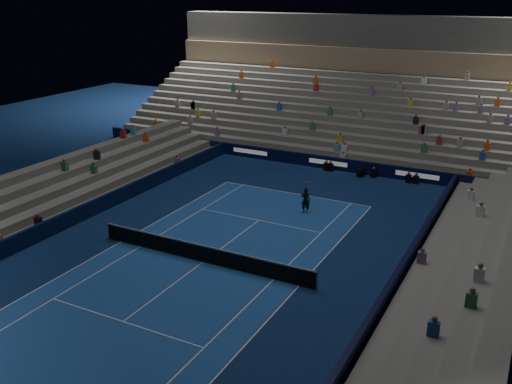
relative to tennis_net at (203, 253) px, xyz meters
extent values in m
plane|color=#0C204C|center=(0.00, 0.00, -0.50)|extent=(90.00, 90.00, 0.00)
cube|color=#1B4999|center=(0.00, 0.00, -0.50)|extent=(10.97, 23.77, 0.01)
cube|color=black|center=(0.00, 18.50, 0.00)|extent=(44.00, 0.25, 1.00)
cube|color=black|center=(9.70, 0.00, 0.00)|extent=(0.25, 37.00, 1.00)
cube|color=black|center=(-9.70, 0.00, 0.00)|extent=(0.25, 37.00, 1.00)
cube|color=slate|center=(0.00, 19.50, -0.25)|extent=(44.00, 1.00, 0.50)
cube|color=slate|center=(0.00, 20.50, 0.00)|extent=(44.00, 1.00, 1.00)
cube|color=slate|center=(0.00, 21.50, 0.25)|extent=(44.00, 1.00, 1.50)
cube|color=slate|center=(0.00, 22.50, 0.50)|extent=(44.00, 1.00, 2.00)
cube|color=slate|center=(0.00, 23.50, 0.75)|extent=(44.00, 1.00, 2.50)
cube|color=slate|center=(0.00, 24.50, 1.00)|extent=(44.00, 1.00, 3.00)
cube|color=slate|center=(0.00, 25.50, 1.25)|extent=(44.00, 1.00, 3.50)
cube|color=slate|center=(0.00, 26.50, 1.50)|extent=(44.00, 1.00, 4.00)
cube|color=slate|center=(0.00, 27.50, 1.75)|extent=(44.00, 1.00, 4.50)
cube|color=slate|center=(0.00, 28.50, 2.00)|extent=(44.00, 1.00, 5.00)
cube|color=slate|center=(0.00, 29.50, 2.25)|extent=(44.00, 1.00, 5.50)
cube|color=slate|center=(0.00, 30.50, 2.50)|extent=(44.00, 1.00, 6.00)
cube|color=#887254|center=(0.00, 31.60, 6.60)|extent=(44.00, 0.60, 2.20)
cube|color=#474744|center=(0.00, 33.00, 9.20)|extent=(44.00, 2.40, 3.00)
cube|color=slate|center=(10.50, 0.00, -0.25)|extent=(1.00, 37.00, 0.50)
cube|color=slate|center=(11.50, 0.00, 0.00)|extent=(1.00, 37.00, 1.00)
cube|color=slate|center=(12.50, 0.00, 0.25)|extent=(1.00, 37.00, 1.50)
cube|color=slate|center=(13.50, 0.00, 0.50)|extent=(1.00, 37.00, 2.00)
cube|color=slate|center=(14.50, 0.00, 0.75)|extent=(1.00, 37.00, 2.50)
cube|color=slate|center=(-10.50, 0.00, -0.25)|extent=(1.00, 37.00, 0.50)
cube|color=slate|center=(-11.50, 0.00, 0.00)|extent=(1.00, 37.00, 1.00)
cube|color=slate|center=(-12.50, 0.00, 0.25)|extent=(1.00, 37.00, 1.50)
cube|color=slate|center=(-13.50, 0.00, 0.50)|extent=(1.00, 37.00, 2.00)
cube|color=slate|center=(-14.50, 0.00, 0.75)|extent=(1.00, 37.00, 2.50)
cylinder|color=#B2B2B7|center=(-6.40, 0.00, 0.05)|extent=(0.10, 0.10, 1.10)
cylinder|color=#B2B2B7|center=(6.40, 0.00, 0.05)|extent=(0.10, 0.10, 1.10)
cube|color=black|center=(0.00, 0.00, -0.05)|extent=(12.80, 0.03, 0.90)
cube|color=white|center=(0.00, 0.00, 0.44)|extent=(12.80, 0.04, 0.08)
imported|color=black|center=(2.00, 9.02, 0.32)|extent=(0.64, 0.46, 1.65)
cube|color=black|center=(2.89, 17.77, -0.20)|extent=(0.55, 0.63, 0.61)
cylinder|color=black|center=(2.89, 17.31, -0.01)|extent=(0.22, 0.37, 0.16)
camera|label=1|loc=(14.81, -22.43, 12.98)|focal=39.75mm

